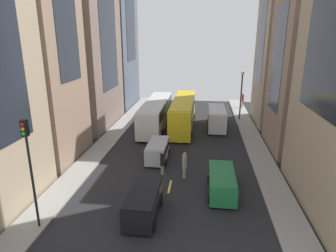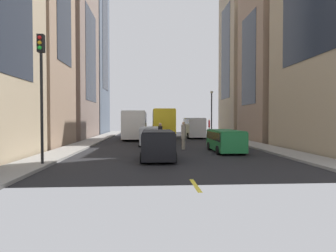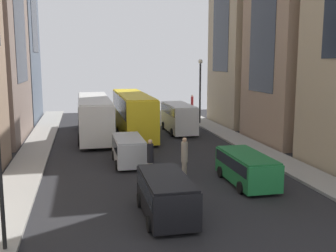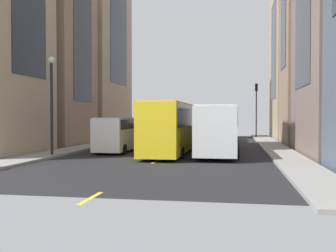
{
  "view_description": "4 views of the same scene",
  "coord_description": "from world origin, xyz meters",
  "px_view_note": "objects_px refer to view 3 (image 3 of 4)",
  "views": [
    {
      "loc": [
        2.3,
        -30.47,
        11.04
      ],
      "look_at": [
        -1.42,
        -0.0,
        1.59
      ],
      "focal_mm": 31.43,
      "sensor_mm": 36.0,
      "label": 1
    },
    {
      "loc": [
        -1.64,
        -30.99,
        2.43
      ],
      "look_at": [
        0.38,
        0.69,
        1.64
      ],
      "focal_mm": 29.6,
      "sensor_mm": 36.0,
      "label": 2
    },
    {
      "loc": [
        -4.49,
        -30.01,
        6.42
      ],
      "look_at": [
        1.11,
        -4.2,
        2.12
      ],
      "focal_mm": 42.82,
      "sensor_mm": 36.0,
      "label": 3
    },
    {
      "loc": [
        -4.59,
        32.97,
        2.64
      ],
      "look_at": [
        1.25,
        -1.05,
        1.82
      ],
      "focal_mm": 41.78,
      "sensor_mm": 36.0,
      "label": 4
    }
  ],
  "objects_px": {
    "car_silver_0": "(129,148)",
    "car_black_1": "(166,193)",
    "city_bus_white": "(94,113)",
    "pedestrian_walking_far": "(192,103)",
    "delivery_van_white": "(179,116)",
    "streetcar_yellow": "(133,110)",
    "pedestrian_crossing_mid": "(150,157)",
    "pedestrian_waiting_curb": "(184,156)",
    "car_green_2": "(247,166)"
  },
  "relations": [
    {
      "from": "streetcar_yellow",
      "to": "city_bus_white",
      "type": "bearing_deg",
      "value": -173.2
    },
    {
      "from": "car_silver_0",
      "to": "pedestrian_crossing_mid",
      "type": "distance_m",
      "value": 3.09
    },
    {
      "from": "car_green_2",
      "to": "car_black_1",
      "type": "bearing_deg",
      "value": -145.41
    },
    {
      "from": "city_bus_white",
      "to": "car_green_2",
      "type": "height_order",
      "value": "city_bus_white"
    },
    {
      "from": "car_silver_0",
      "to": "pedestrian_waiting_curb",
      "type": "xyz_separation_m",
      "value": [
        2.71,
        -3.42,
        0.18
      ]
    },
    {
      "from": "car_silver_0",
      "to": "car_black_1",
      "type": "bearing_deg",
      "value": -86.82
    },
    {
      "from": "streetcar_yellow",
      "to": "car_silver_0",
      "type": "height_order",
      "value": "streetcar_yellow"
    },
    {
      "from": "delivery_van_white",
      "to": "car_black_1",
      "type": "relative_size",
      "value": 1.39
    },
    {
      "from": "streetcar_yellow",
      "to": "pedestrian_waiting_curb",
      "type": "distance_m",
      "value": 13.98
    },
    {
      "from": "pedestrian_crossing_mid",
      "to": "pedestrian_waiting_curb",
      "type": "distance_m",
      "value": 1.91
    },
    {
      "from": "city_bus_white",
      "to": "car_silver_0",
      "type": "height_order",
      "value": "city_bus_white"
    },
    {
      "from": "pedestrian_crossing_mid",
      "to": "delivery_van_white",
      "type": "bearing_deg",
      "value": 124.43
    },
    {
      "from": "car_silver_0",
      "to": "pedestrian_crossing_mid",
      "type": "xyz_separation_m",
      "value": [
        0.86,
        -2.96,
        0.11
      ]
    },
    {
      "from": "pedestrian_waiting_curb",
      "to": "pedestrian_walking_far",
      "type": "bearing_deg",
      "value": 144.67
    },
    {
      "from": "city_bus_white",
      "to": "pedestrian_walking_far",
      "type": "height_order",
      "value": "city_bus_white"
    },
    {
      "from": "car_black_1",
      "to": "car_green_2",
      "type": "xyz_separation_m",
      "value": [
        5.07,
        3.5,
        -0.07
      ]
    },
    {
      "from": "car_green_2",
      "to": "pedestrian_waiting_curb",
      "type": "relative_size",
      "value": 2.08
    },
    {
      "from": "city_bus_white",
      "to": "streetcar_yellow",
      "type": "xyz_separation_m",
      "value": [
        3.36,
        0.4,
        0.11
      ]
    },
    {
      "from": "car_silver_0",
      "to": "pedestrian_waiting_curb",
      "type": "relative_size",
      "value": 1.84
    },
    {
      "from": "streetcar_yellow",
      "to": "delivery_van_white",
      "type": "distance_m",
      "value": 4.19
    },
    {
      "from": "car_silver_0",
      "to": "car_green_2",
      "type": "height_order",
      "value": "car_silver_0"
    },
    {
      "from": "car_black_1",
      "to": "car_green_2",
      "type": "height_order",
      "value": "car_black_1"
    },
    {
      "from": "car_black_1",
      "to": "pedestrian_walking_far",
      "type": "distance_m",
      "value": 32.2
    },
    {
      "from": "streetcar_yellow",
      "to": "pedestrian_walking_far",
      "type": "bearing_deg",
      "value": 52.68
    },
    {
      "from": "city_bus_white",
      "to": "pedestrian_crossing_mid",
      "type": "height_order",
      "value": "city_bus_white"
    },
    {
      "from": "pedestrian_waiting_curb",
      "to": "pedestrian_crossing_mid",
      "type": "bearing_deg",
      "value": -122.73
    },
    {
      "from": "city_bus_white",
      "to": "car_black_1",
      "type": "distance_m",
      "value": 19.16
    },
    {
      "from": "city_bus_white",
      "to": "streetcar_yellow",
      "type": "bearing_deg",
      "value": 6.8
    },
    {
      "from": "car_black_1",
      "to": "pedestrian_waiting_curb",
      "type": "distance_m",
      "value": 5.92
    },
    {
      "from": "delivery_van_white",
      "to": "car_green_2",
      "type": "bearing_deg",
      "value": -90.65
    },
    {
      "from": "pedestrian_walking_far",
      "to": "pedestrian_waiting_curb",
      "type": "relative_size",
      "value": 1.01
    },
    {
      "from": "car_black_1",
      "to": "pedestrian_crossing_mid",
      "type": "height_order",
      "value": "pedestrian_crossing_mid"
    },
    {
      "from": "car_black_1",
      "to": "delivery_van_white",
      "type": "bearing_deg",
      "value": 74.76
    },
    {
      "from": "pedestrian_walking_far",
      "to": "car_black_1",
      "type": "bearing_deg",
      "value": 164.59
    },
    {
      "from": "pedestrian_crossing_mid",
      "to": "pedestrian_waiting_curb",
      "type": "height_order",
      "value": "pedestrian_waiting_curb"
    },
    {
      "from": "delivery_van_white",
      "to": "pedestrian_crossing_mid",
      "type": "xyz_separation_m",
      "value": [
        -4.88,
        -13.31,
        -0.39
      ]
    },
    {
      "from": "car_silver_0",
      "to": "pedestrian_walking_far",
      "type": "bearing_deg",
      "value": 64.88
    },
    {
      "from": "delivery_van_white",
      "to": "pedestrian_crossing_mid",
      "type": "relative_size",
      "value": 2.87
    },
    {
      "from": "city_bus_white",
      "to": "car_green_2",
      "type": "bearing_deg",
      "value": -64.71
    },
    {
      "from": "car_silver_0",
      "to": "pedestrian_walking_far",
      "type": "height_order",
      "value": "pedestrian_walking_far"
    },
    {
      "from": "car_green_2",
      "to": "pedestrian_crossing_mid",
      "type": "distance_m",
      "value": 5.31
    },
    {
      "from": "car_black_1",
      "to": "car_green_2",
      "type": "bearing_deg",
      "value": 34.59
    },
    {
      "from": "streetcar_yellow",
      "to": "pedestrian_crossing_mid",
      "type": "height_order",
      "value": "streetcar_yellow"
    },
    {
      "from": "car_silver_0",
      "to": "delivery_van_white",
      "type": "bearing_deg",
      "value": 60.97
    },
    {
      "from": "delivery_van_white",
      "to": "pedestrian_walking_far",
      "type": "relative_size",
      "value": 2.69
    },
    {
      "from": "streetcar_yellow",
      "to": "pedestrian_crossing_mid",
      "type": "relative_size",
      "value": 5.96
    },
    {
      "from": "car_silver_0",
      "to": "car_green_2",
      "type": "relative_size",
      "value": 0.88
    },
    {
      "from": "car_silver_0",
      "to": "car_black_1",
      "type": "distance_m",
      "value": 8.93
    },
    {
      "from": "streetcar_yellow",
      "to": "car_silver_0",
      "type": "bearing_deg",
      "value": -98.67
    },
    {
      "from": "city_bus_white",
      "to": "pedestrian_waiting_curb",
      "type": "xyz_separation_m",
      "value": [
        4.47,
        -13.51,
        -0.82
      ]
    }
  ]
}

